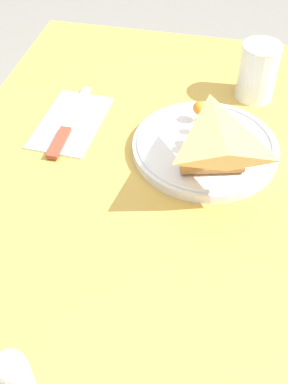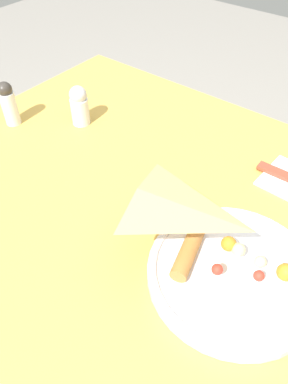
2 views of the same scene
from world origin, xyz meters
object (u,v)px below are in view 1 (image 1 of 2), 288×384
milk_glass (257,74)px  butter_knife (69,124)px  plate_pizza (205,144)px  dining_table (157,247)px  napkin_folded (71,122)px  salt_shaker (14,378)px

milk_glass → butter_knife: 0.35m
plate_pizza → milk_glass: 0.19m
dining_table → milk_glass: (0.30, -0.12, 0.16)m
napkin_folded → dining_table: bearing=-128.9°
butter_knife → dining_table: bearing=-127.3°
plate_pizza → napkin_folded: 0.24m
butter_knife → salt_shaker: size_ratio=2.46×
dining_table → milk_glass: milk_glass is taller
milk_glass → salt_shaker: 0.65m
plate_pizza → napkin_folded: (0.03, 0.24, -0.01)m
napkin_folded → milk_glass: bearing=-63.8°
milk_glass → plate_pizza: bearing=158.6°
plate_pizza → milk_glass: milk_glass is taller
salt_shaker → milk_glass: bearing=-19.0°
salt_shaker → butter_knife: bearing=12.1°
napkin_folded → butter_knife: size_ratio=0.85×
plate_pizza → butter_knife: plate_pizza is taller
milk_glass → salt_shaker: (-0.62, 0.21, -0.01)m
dining_table → plate_pizza: plate_pizza is taller
plate_pizza → salt_shaker: (-0.44, 0.14, 0.03)m
napkin_folded → butter_knife: bearing=-179.6°
napkin_folded → plate_pizza: bearing=-96.1°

